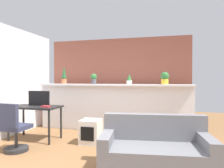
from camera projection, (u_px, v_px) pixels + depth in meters
ground_plane at (82, 160)px, 3.47m from camera, size 12.00×12.00×0.00m
divider_wall at (112, 108)px, 5.39m from camera, size 4.00×0.16×1.18m
plant_shelf at (112, 85)px, 5.34m from camera, size 4.00×0.39×0.04m
brick_wall_behind at (118, 83)px, 5.96m from camera, size 4.00×0.10×2.50m
potted_plant_0 at (64, 76)px, 5.70m from camera, size 0.13×0.13×0.50m
potted_plant_1 at (94, 78)px, 5.48m from camera, size 0.16×0.16×0.27m
potted_plant_2 at (129, 79)px, 5.23m from camera, size 0.14×0.14×0.26m
potted_plant_3 at (165, 78)px, 5.03m from camera, size 0.20×0.20×0.30m
desk at (35, 110)px, 4.64m from camera, size 1.10×0.60×0.75m
tv_monitor at (39, 98)px, 4.70m from camera, size 0.52×0.04×0.34m
office_chair at (14, 131)px, 3.84m from camera, size 0.46×0.47×0.91m
side_cube_shelf at (91, 132)px, 4.36m from camera, size 0.40×0.41×0.50m
book_on_desk at (46, 106)px, 4.43m from camera, size 0.17×0.12×0.04m
couch at (155, 152)px, 3.02m from camera, size 1.64×0.95×0.80m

